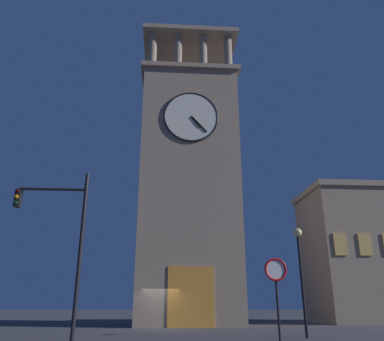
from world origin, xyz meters
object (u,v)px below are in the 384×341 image
at_px(traffic_signal_near, 62,231).
at_px(no_horn_sign, 276,277).
at_px(clocktower, 188,191).
at_px(street_lamp, 300,259).

relative_size(traffic_signal_near, no_horn_sign, 2.27).
bearing_deg(clocktower, traffic_signal_near, 69.06).
bearing_deg(traffic_signal_near, street_lamp, -164.72).
distance_m(clocktower, traffic_signal_near, 18.15).
relative_size(clocktower, no_horn_sign, 9.10).
height_order(clocktower, street_lamp, clocktower).
height_order(street_lamp, no_horn_sign, street_lamp).
bearing_deg(clocktower, street_lamp, 110.55).
height_order(clocktower, no_horn_sign, clocktower).
bearing_deg(traffic_signal_near, clocktower, -110.94).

